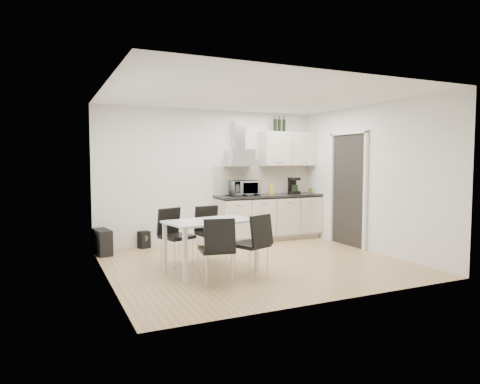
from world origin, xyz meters
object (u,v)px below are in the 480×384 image
at_px(chair_far_right, 212,234).
at_px(chair_near_right, 250,245).
at_px(kitchenette, 270,199).
at_px(chair_far_left, 177,237).
at_px(guitar_amp, 102,242).
at_px(dining_table, 211,226).
at_px(floor_speaker, 144,240).
at_px(chair_near_left, 216,250).

xyz_separation_m(chair_far_right, chair_near_right, (0.16, -1.07, 0.00)).
relative_size(kitchenette, chair_far_left, 2.86).
xyz_separation_m(chair_far_left, chair_far_right, (0.59, 0.05, 0.00)).
bearing_deg(guitar_amp, dining_table, -63.29).
xyz_separation_m(kitchenette, dining_table, (-2.00, -1.90, -0.17)).
xyz_separation_m(chair_far_left, chair_near_right, (0.75, -1.02, 0.00)).
distance_m(dining_table, floor_speaker, 2.19).
relative_size(kitchenette, chair_near_right, 2.86).
bearing_deg(chair_near_left, chair_far_right, 80.96).
xyz_separation_m(chair_far_right, chair_near_left, (-0.39, -1.17, 0.00)).
relative_size(chair_far_left, floor_speaker, 2.82).
bearing_deg(chair_far_left, chair_near_left, 78.96).
bearing_deg(chair_far_left, guitar_amp, -75.73).
relative_size(chair_far_right, chair_near_left, 1.00).
distance_m(kitchenette, guitar_amp, 3.36).
xyz_separation_m(kitchenette, chair_near_left, (-2.16, -2.52, -0.39)).
bearing_deg(guitar_amp, chair_far_right, -48.59).
distance_m(chair_far_right, chair_near_right, 1.08).
bearing_deg(chair_near_left, chair_near_right, 19.83).
bearing_deg(floor_speaker, kitchenette, -24.46).
height_order(chair_near_right, guitar_amp, chair_near_right).
bearing_deg(dining_table, chair_far_right, 58.08).
distance_m(chair_far_right, chair_near_left, 1.23).
bearing_deg(chair_near_right, chair_far_right, 75.82).
xyz_separation_m(dining_table, chair_near_left, (-0.16, -0.62, -0.22)).
xyz_separation_m(dining_table, chair_far_left, (-0.37, 0.51, -0.22)).
distance_m(chair_far_right, floor_speaker, 1.72).
bearing_deg(kitchenette, chair_far_right, -142.85).
bearing_deg(dining_table, kitchenette, 33.51).
bearing_deg(chair_near_right, dining_table, 103.70).
bearing_deg(guitar_amp, chair_near_right, -63.19).
relative_size(chair_far_right, guitar_amp, 1.61).
bearing_deg(floor_speaker, chair_far_left, -104.47).
bearing_deg(chair_far_left, chair_near_right, 104.78).
bearing_deg(kitchenette, chair_far_left, -149.52).
distance_m(dining_table, chair_far_right, 0.63).
bearing_deg(chair_far_left, chair_far_right, 163.16).
bearing_deg(kitchenette, chair_near_left, -130.67).
bearing_deg(floor_speaker, chair_near_left, -102.77).
relative_size(chair_near_left, floor_speaker, 2.82).
relative_size(dining_table, chair_far_left, 1.57).
xyz_separation_m(chair_near_right, guitar_amp, (-1.68, 2.33, -0.22)).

